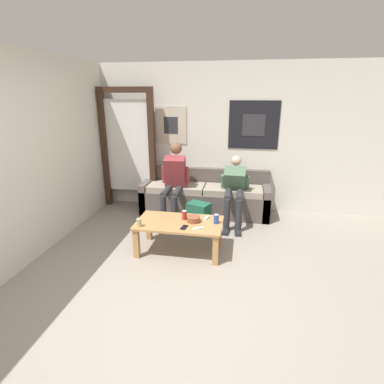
{
  "coord_description": "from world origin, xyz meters",
  "views": [
    {
      "loc": [
        0.56,
        -2.51,
        2.03
      ],
      "look_at": [
        -0.16,
        1.57,
        0.67
      ],
      "focal_mm": 28.0,
      "sensor_mm": 36.0,
      "label": 1
    }
  ],
  "objects": [
    {
      "name": "ground_plane",
      "position": [
        0.0,
        0.0,
        0.0
      ],
      "size": [
        18.0,
        18.0,
        0.0
      ],
      "primitive_type": "plane",
      "color": "gray"
    },
    {
      "name": "couch",
      "position": [
        -0.09,
        2.46,
        0.28
      ],
      "size": [
        2.23,
        0.66,
        0.76
      ],
      "color": "#564C47",
      "rests_on": "ground_plane"
    },
    {
      "name": "wall_back",
      "position": [
        0.0,
        2.8,
        1.28
      ],
      "size": [
        10.0,
        0.07,
        2.55
      ],
      "color": "silver",
      "rests_on": "ground_plane"
    },
    {
      "name": "cell_phone",
      "position": [
        -0.14,
        0.86,
        0.43
      ],
      "size": [
        0.09,
        0.15,
        0.01
      ],
      "color": "black",
      "rests_on": "coffee_table"
    },
    {
      "name": "person_seated_adult",
      "position": [
        -0.57,
        2.13,
        0.69
      ],
      "size": [
        0.47,
        0.88,
        1.27
      ],
      "color": "#2D2D33",
      "rests_on": "ground_plane"
    },
    {
      "name": "game_controller_near_left",
      "position": [
        0.05,
        0.84,
        0.44
      ],
      "size": [
        0.14,
        0.11,
        0.03
      ],
      "color": "white",
      "rests_on": "coffee_table"
    },
    {
      "name": "drink_can_blue",
      "position": [
        0.25,
        1.07,
        0.49
      ],
      "size": [
        0.07,
        0.07,
        0.12
      ],
      "color": "#28479E",
      "rests_on": "coffee_table"
    },
    {
      "name": "pillar_candle",
      "position": [
        -0.71,
        0.8,
        0.48
      ],
      "size": [
        0.06,
        0.06,
        0.12
      ],
      "color": "tan",
      "rests_on": "coffee_table"
    },
    {
      "name": "game_controller_near_right",
      "position": [
        0.11,
        1.2,
        0.44
      ],
      "size": [
        0.06,
        0.15,
        0.03
      ],
      "color": "white",
      "rests_on": "coffee_table"
    },
    {
      "name": "backpack",
      "position": [
        -0.09,
        1.72,
        0.21
      ],
      "size": [
        0.39,
        0.35,
        0.44
      ],
      "color": "#1E5642",
      "rests_on": "ground_plane"
    },
    {
      "name": "door_frame",
      "position": [
        -1.51,
        2.58,
        1.2
      ],
      "size": [
        1.0,
        0.1,
        2.15
      ],
      "color": "#382319",
      "rests_on": "ground_plane"
    },
    {
      "name": "drink_can_red",
      "position": [
        -0.19,
        1.12,
        0.49
      ],
      "size": [
        0.07,
        0.07,
        0.12
      ],
      "color": "maroon",
      "rests_on": "coffee_table"
    },
    {
      "name": "person_seated_teen",
      "position": [
        0.43,
        2.14,
        0.59
      ],
      "size": [
        0.47,
        0.96,
        1.05
      ],
      "color": "#2D2D33",
      "rests_on": "ground_plane"
    },
    {
      "name": "ceramic_bowl",
      "position": [
        -0.05,
        1.06,
        0.47
      ],
      "size": [
        0.18,
        0.18,
        0.08
      ],
      "color": "brown",
      "rests_on": "coffee_table"
    },
    {
      "name": "coffee_table",
      "position": [
        -0.24,
        1.03,
        0.35
      ],
      "size": [
        1.13,
        0.63,
        0.42
      ],
      "color": "#B27F4C",
      "rests_on": "ground_plane"
    }
  ]
}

